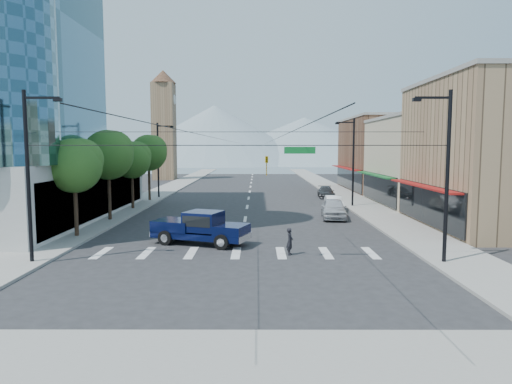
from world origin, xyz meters
TOP-DOWN VIEW (x-y plane):
  - ground at (0.00, 0.00)m, footprint 160.00×160.00m
  - sidewalk_left at (-12.00, 40.00)m, footprint 4.00×120.00m
  - sidewalk_right at (12.00, 40.00)m, footprint 4.00×120.00m
  - sidewalk_cross at (0.00, -12.00)m, footprint 28.00×4.00m
  - shop_near at (20.00, 10.00)m, footprint 12.00×14.00m
  - shop_mid at (20.00, 24.00)m, footprint 12.00×14.00m
  - shop_far at (20.00, 40.00)m, footprint 12.00×18.00m
  - clock_tower at (-16.50, 62.00)m, footprint 4.80×4.80m
  - mountain_left at (-15.00, 150.00)m, footprint 80.00×80.00m
  - mountain_right at (20.00, 160.00)m, footprint 90.00×90.00m
  - tree_near at (-11.07, 6.10)m, footprint 3.65×3.64m
  - tree_midnear at (-11.07, 13.10)m, footprint 4.09×4.09m
  - tree_midfar at (-11.07, 20.10)m, footprint 3.65×3.64m
  - tree_far at (-11.07, 27.10)m, footprint 4.09×4.09m
  - signal_rig at (0.19, -1.00)m, footprint 21.80×0.20m
  - lamp_pole_nw at (-10.67, 30.00)m, footprint 2.00×0.25m
  - lamp_pole_ne at (10.67, 22.00)m, footprint 2.00×0.25m
  - pickup_truck at (-2.58, 4.01)m, footprint 6.52×4.11m
  - pedestrian at (2.88, 1.08)m, footprint 0.51×0.64m
  - parked_car_near at (7.60, 14.43)m, footprint 2.52×5.24m
  - parked_car_mid at (8.43, 19.25)m, footprint 1.75×4.45m
  - parked_car_far at (9.40, 30.73)m, footprint 2.10×4.65m

SIDE VIEW (x-z plane):
  - ground at x=0.00m, z-range 0.00..0.00m
  - sidewalk_left at x=-12.00m, z-range 0.00..0.15m
  - sidewalk_right at x=12.00m, z-range 0.00..0.15m
  - sidewalk_cross at x=0.00m, z-range 0.00..0.15m
  - parked_car_far at x=9.40m, z-range 0.00..1.32m
  - parked_car_mid at x=8.43m, z-range 0.00..1.44m
  - pedestrian at x=2.88m, z-range 0.00..1.55m
  - parked_car_near at x=7.60m, z-range 0.00..1.72m
  - pickup_truck at x=-2.58m, z-range 0.04..2.13m
  - shop_mid at x=20.00m, z-range 0.00..9.00m
  - signal_rig at x=0.19m, z-range 0.14..9.14m
  - lamp_pole_nw at x=-10.67m, z-range 0.44..9.44m
  - lamp_pole_ne at x=10.67m, z-range 0.44..9.44m
  - tree_near at x=-11.07m, z-range 1.64..8.34m
  - tree_midfar at x=-11.07m, z-range 1.64..8.34m
  - shop_far at x=20.00m, z-range 0.00..10.00m
  - shop_near at x=20.00m, z-range 0.00..11.00m
  - tree_midnear at x=-11.07m, z-range 1.83..9.35m
  - tree_far at x=-11.07m, z-range 1.83..9.35m
  - mountain_right at x=20.00m, z-range 0.00..18.00m
  - clock_tower at x=-16.50m, z-range 0.44..20.84m
  - mountain_left at x=-15.00m, z-range 0.00..22.00m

